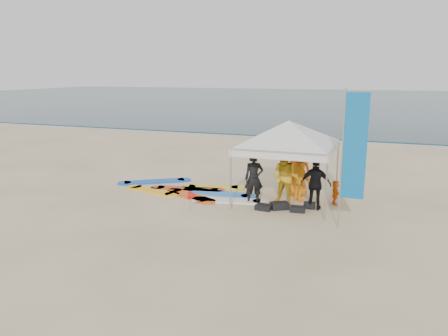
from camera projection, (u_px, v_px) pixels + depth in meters
ground at (158, 223)px, 12.72m from camera, size 120.00×120.00×0.00m
ocean at (346, 100)px, 67.65m from camera, size 160.00×84.00×0.08m
shoreline_foam at (289, 138)px, 29.39m from camera, size 160.00×1.20×0.01m
person_black_a at (254, 178)px, 14.49m from camera, size 0.74×0.63×1.72m
person_yellow at (285, 178)px, 14.30m from camera, size 1.01×0.85×1.86m
person_orange_a at (301, 175)px, 14.79m from camera, size 1.29×1.25×1.77m
person_black_b at (316, 184)px, 13.84m from camera, size 0.98×0.42×1.66m
person_orange_b at (298, 171)px, 15.36m from camera, size 0.96×0.71×1.80m
person_seated at (335, 192)px, 14.46m from camera, size 0.41×0.80×0.82m
canopy_tent at (289, 121)px, 14.23m from camera, size 4.20×4.20×3.17m
feather_flag at (354, 148)px, 11.78m from camera, size 0.65×0.04×3.91m
marker_pennant at (193, 196)px, 13.79m from camera, size 0.28×0.28×0.64m
gear_pile at (284, 207)px, 13.97m from camera, size 1.81×1.00×0.22m
surfboard_spread at (191, 191)px, 16.08m from camera, size 5.91×2.93×0.07m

